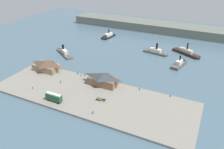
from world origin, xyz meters
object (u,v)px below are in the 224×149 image
(street_tram, at_px, (54,97))
(pedestrian_walking_west, at_px, (33,88))
(mooring_post_west, at_px, (78,74))
(mooring_post_center_west, at_px, (170,96))
(mooring_post_center_east, at_px, (139,89))
(pedestrian_near_west_shed, at_px, (81,75))
(ferry_moored_west, at_px, (107,37))
(ferry_mid_harbor, at_px, (188,53))
(pedestrian_standing_center, at_px, (93,112))
(ferry_approaching_west, at_px, (180,63))
(ferry_departing_north, at_px, (158,52))
(ferry_approaching_east, at_px, (63,52))
(pedestrian_walking_east, at_px, (61,81))
(ferry_shed_west_terminal, at_px, (103,79))
(ferry_shed_central_terminal, at_px, (46,65))
(mooring_post_east, at_px, (85,75))
(horse_cart, at_px, (101,99))

(street_tram, bearing_deg, pedestrian_walking_west, 166.48)
(mooring_post_west, bearing_deg, street_tram, -78.88)
(mooring_post_center_west, xyz_separation_m, mooring_post_center_east, (-16.91, -0.32, 0.00))
(pedestrian_near_west_shed, distance_m, ferry_moored_west, 77.13)
(pedestrian_walking_west, height_order, mooring_post_west, pedestrian_walking_west)
(ferry_mid_harbor, bearing_deg, mooring_post_west, -131.58)
(pedestrian_standing_center, bearing_deg, ferry_approaching_west, 70.64)
(ferry_departing_north, bearing_deg, ferry_moored_west, 162.31)
(ferry_approaching_east, relative_size, ferry_departing_north, 1.13)
(pedestrian_walking_west, relative_size, pedestrian_walking_east, 0.97)
(mooring_post_center_east, bearing_deg, street_tram, -139.89)
(street_tram, xyz_separation_m, pedestrian_walking_east, (-8.89, 16.82, -1.92))
(pedestrian_near_west_shed, xyz_separation_m, mooring_post_west, (-3.48, 1.33, -0.37))
(ferry_shed_west_terminal, height_order, street_tram, ferry_shed_west_terminal)
(ferry_shed_central_terminal, xyz_separation_m, pedestrian_standing_center, (49.22, -25.92, -2.82))
(pedestrian_walking_west, relative_size, mooring_post_east, 1.69)
(ferry_shed_west_terminal, height_order, pedestrian_near_west_shed, ferry_shed_west_terminal)
(street_tram, relative_size, pedestrian_walking_west, 5.77)
(ferry_shed_central_terminal, relative_size, ferry_shed_west_terminal, 0.98)
(mooring_post_center_east, bearing_deg, pedestrian_walking_west, -154.86)
(horse_cart, distance_m, pedestrian_walking_east, 30.37)
(pedestrian_near_west_shed, height_order, pedestrian_walking_east, pedestrian_near_west_shed)
(pedestrian_walking_west, height_order, mooring_post_center_east, pedestrian_walking_west)
(ferry_shed_west_terminal, relative_size, ferry_mid_harbor, 0.71)
(pedestrian_walking_west, height_order, ferry_moored_west, ferry_moored_west)
(pedestrian_standing_center, relative_size, mooring_post_east, 1.79)
(pedestrian_walking_west, relative_size, pedestrian_standing_center, 0.94)
(pedestrian_near_west_shed, distance_m, pedestrian_walking_east, 13.42)
(ferry_shed_central_terminal, distance_m, pedestrian_walking_west, 22.98)
(ferry_departing_north, xyz_separation_m, ferry_approaching_west, (18.87, -12.70, -0.03))
(mooring_post_center_west, bearing_deg, ferry_approaching_west, 94.30)
(pedestrian_walking_west, height_order, pedestrian_walking_east, pedestrian_walking_east)
(pedestrian_walking_west, distance_m, mooring_post_east, 31.19)
(ferry_moored_west, distance_m, ferry_approaching_east, 49.23)
(ferry_shed_west_terminal, distance_m, mooring_post_center_east, 21.35)
(pedestrian_near_west_shed, bearing_deg, mooring_post_east, 39.59)
(pedestrian_near_west_shed, bearing_deg, ferry_mid_harbor, 50.80)
(mooring_post_center_west, relative_size, ferry_approaching_east, 0.04)
(mooring_post_west, bearing_deg, ferry_approaching_west, 38.73)
(pedestrian_walking_east, height_order, mooring_post_center_west, pedestrian_walking_east)
(street_tram, distance_m, ferry_approaching_west, 88.35)
(ferry_shed_central_terminal, bearing_deg, pedestrian_walking_east, -27.01)
(pedestrian_near_west_shed, distance_m, ferry_approaching_east, 43.70)
(pedestrian_walking_west, bearing_deg, ferry_shed_central_terminal, 110.60)
(mooring_post_west, relative_size, mooring_post_center_east, 1.00)
(ferry_shed_central_terminal, bearing_deg, pedestrian_standing_center, -27.77)
(ferry_shed_west_terminal, height_order, ferry_approaching_west, ferry_shed_west_terminal)
(street_tram, xyz_separation_m, ferry_approaching_east, (-36.52, 55.86, -2.49))
(ferry_shed_central_terminal, distance_m, ferry_approaching_east, 31.90)
(street_tram, xyz_separation_m, ferry_moored_west, (-22.44, 103.04, -2.57))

